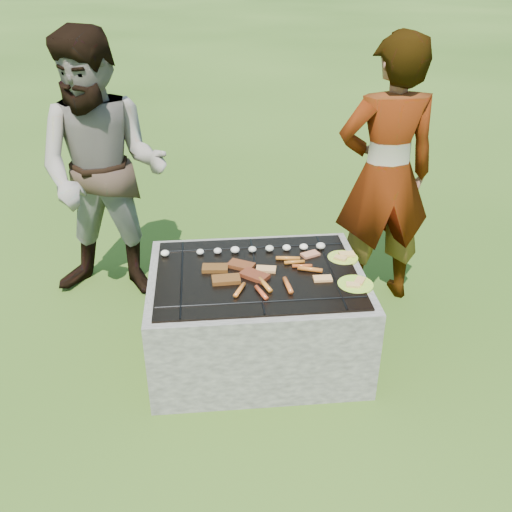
# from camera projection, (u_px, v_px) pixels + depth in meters

# --- Properties ---
(lawn) EXTENTS (60.00, 60.00, 0.00)m
(lawn) POSITION_uv_depth(u_px,v_px,m) (257.00, 353.00, 3.72)
(lawn) COLOR #264611
(lawn) RESTS_ON ground
(fire_pit) EXTENTS (1.30, 1.00, 0.62)m
(fire_pit) POSITION_uv_depth(u_px,v_px,m) (257.00, 318.00, 3.59)
(fire_pit) COLOR gray
(fire_pit) RESTS_ON ground
(mushrooms) EXTENTS (1.06, 0.06, 0.04)m
(mushrooms) POSITION_uv_depth(u_px,v_px,m) (255.00, 249.00, 3.65)
(mushrooms) COLOR white
(mushrooms) RESTS_ON fire_pit
(pork_slabs) EXTENTS (0.41, 0.30, 0.02)m
(pork_slabs) POSITION_uv_depth(u_px,v_px,m) (235.00, 272.00, 3.41)
(pork_slabs) COLOR brown
(pork_slabs) RESTS_ON fire_pit
(sausages) EXTENTS (0.56, 0.47, 0.03)m
(sausages) POSITION_uv_depth(u_px,v_px,m) (282.00, 275.00, 3.38)
(sausages) COLOR orange
(sausages) RESTS_ON fire_pit
(bread_on_grate) EXTENTS (0.44, 0.38, 0.02)m
(bread_on_grate) POSITION_uv_depth(u_px,v_px,m) (297.00, 267.00, 3.47)
(bread_on_grate) COLOR tan
(bread_on_grate) RESTS_ON fire_pit
(plate_far) EXTENTS (0.23, 0.23, 0.03)m
(plate_far) POSITION_uv_depth(u_px,v_px,m) (343.00, 257.00, 3.60)
(plate_far) COLOR #FFF83C
(plate_far) RESTS_ON fire_pit
(plate_near) EXTENTS (0.24, 0.24, 0.03)m
(plate_near) POSITION_uv_depth(u_px,v_px,m) (356.00, 284.00, 3.32)
(plate_near) COLOR yellow
(plate_near) RESTS_ON fire_pit
(cook) EXTENTS (0.71, 0.48, 1.90)m
(cook) POSITION_uv_depth(u_px,v_px,m) (385.00, 176.00, 3.91)
(cook) COLOR #A6958A
(cook) RESTS_ON ground
(bystander) EXTENTS (1.05, 0.89, 1.92)m
(bystander) POSITION_uv_depth(u_px,v_px,m) (104.00, 172.00, 3.94)
(bystander) COLOR gray
(bystander) RESTS_ON ground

